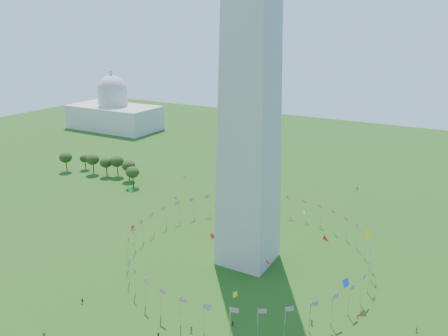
{
  "coord_description": "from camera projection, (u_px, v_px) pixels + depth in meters",
  "views": [
    {
      "loc": [
        57.83,
        -69.23,
        75.65
      ],
      "look_at": [
        -0.77,
        35.0,
        36.93
      ],
      "focal_mm": 35.0,
      "sensor_mm": 36.0,
      "label": 1
    }
  ],
  "objects": [
    {
      "name": "capitol_building",
      "position": [
        113.0,
        99.0,
        333.79
      ],
      "size": [
        70.0,
        35.0,
        46.0
      ],
      "primitive_type": null,
      "color": "beige",
      "rests_on": "ground"
    },
    {
      "name": "tree_line_west",
      "position": [
        105.0,
        167.0,
        230.0
      ],
      "size": [
        55.12,
        15.67,
        11.15
      ],
      "color": "#334D19",
      "rests_on": "ground"
    },
    {
      "name": "kites_aloft",
      "position": [
        274.0,
        260.0,
        108.82
      ],
      "size": [
        95.91,
        60.97,
        36.08
      ],
      "color": "red",
      "rests_on": "ground"
    },
    {
      "name": "flag_ring",
      "position": [
        248.0,
        247.0,
        147.76
      ],
      "size": [
        80.24,
        80.24,
        9.0
      ],
      "color": "silver",
      "rests_on": "ground"
    }
  ]
}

